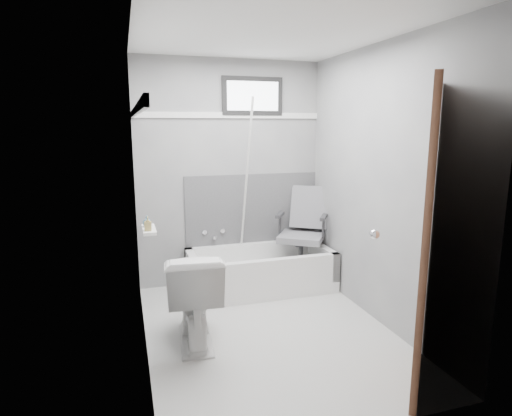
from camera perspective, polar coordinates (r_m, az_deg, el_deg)
name	(u,v)px	position (r m, az deg, el deg)	size (l,w,h in m)	color
floor	(268,331)	(3.78, 1.63, -16.07)	(2.60, 2.60, 0.00)	white
ceiling	(270,32)	(3.43, 1.87, 22.45)	(2.60, 2.60, 0.00)	silver
wall_back	(230,174)	(4.64, -3.48, 4.56)	(2.00, 0.02, 2.40)	slate
wall_front	(351,228)	(2.24, 12.61, -2.65)	(2.00, 0.02, 2.40)	slate
wall_left	(139,197)	(3.22, -15.33, 1.36)	(0.02, 2.60, 2.40)	slate
wall_right	(378,186)	(3.84, 16.02, 2.82)	(0.02, 2.60, 2.40)	slate
bathtub	(261,270)	(4.57, 0.61, -8.26)	(1.50, 0.70, 0.42)	white
office_chair	(301,231)	(4.67, 6.05, -3.06)	(0.54, 0.54, 0.94)	slate
toilet	(194,296)	(3.50, -8.31, -11.56)	(0.43, 0.78, 0.76)	white
door	(496,249)	(2.90, 29.36, -4.77)	(0.78, 0.78, 2.00)	#512F1E
window	(252,96)	(4.67, -0.48, 14.69)	(0.66, 0.04, 0.40)	black
backerboard	(253,209)	(4.76, -0.47, -0.14)	(1.50, 0.02, 0.78)	#4C4C4F
trim_back	(230,115)	(4.60, -3.53, 12.24)	(2.00, 0.02, 0.06)	white
trim_left	(136,110)	(3.18, -15.66, 12.44)	(0.02, 2.60, 0.06)	white
pole	(246,190)	(4.46, -1.40, 2.37)	(0.02, 0.02, 1.95)	silver
shelf	(149,230)	(3.51, -14.08, -2.82)	(0.10, 0.32, 0.03)	white
soap_bottle_a	(148,224)	(3.42, -14.22, -2.07)	(0.05, 0.05, 0.12)	tan
soap_bottle_b	(147,221)	(3.55, -14.34, -1.67)	(0.07, 0.07, 0.09)	teal
faucet	(214,234)	(4.69, -5.68, -3.50)	(0.26, 0.10, 0.16)	silver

